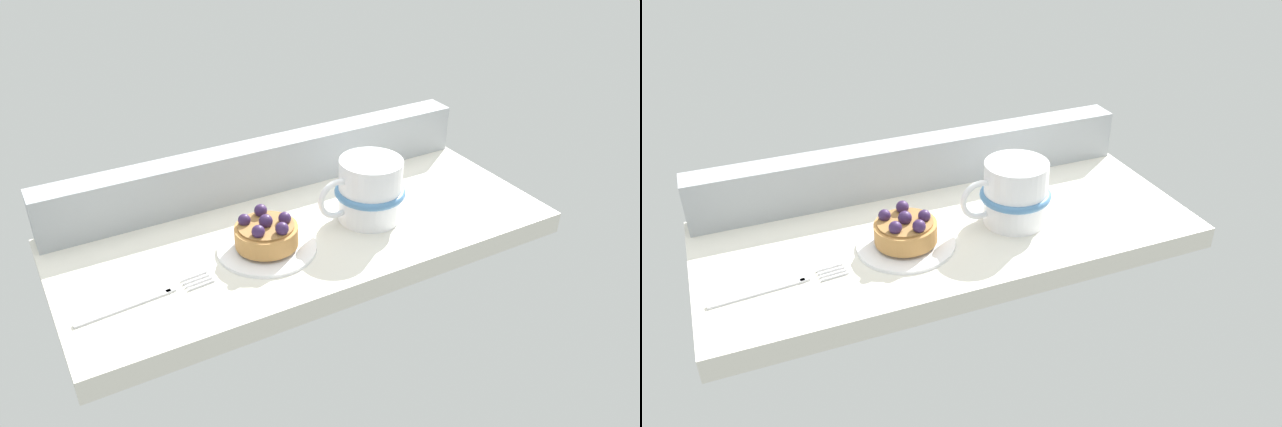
# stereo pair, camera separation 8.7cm
# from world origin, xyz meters

# --- Properties ---
(ground_plane) EXTENTS (0.68, 0.30, 0.03)m
(ground_plane) POSITION_xyz_m (0.00, 0.00, -0.02)
(ground_plane) COLOR silver
(window_rail_back) EXTENTS (0.67, 0.05, 0.08)m
(window_rail_back) POSITION_xyz_m (0.00, 0.13, 0.04)
(window_rail_back) COLOR #9EA3A8
(window_rail_back) RESTS_ON ground_plane
(dessert_plate) EXTENTS (0.13, 0.13, 0.01)m
(dessert_plate) POSITION_xyz_m (-0.07, -0.03, 0.00)
(dessert_plate) COLOR white
(dessert_plate) RESTS_ON ground_plane
(raspberry_tart) EXTENTS (0.08, 0.08, 0.04)m
(raspberry_tart) POSITION_xyz_m (-0.07, -0.03, 0.03)
(raspberry_tart) COLOR #B77F42
(raspberry_tart) RESTS_ON dessert_plate
(coffee_mug) EXTENTS (0.13, 0.10, 0.09)m
(coffee_mug) POSITION_xyz_m (0.09, -0.02, 0.05)
(coffee_mug) COLOR white
(coffee_mug) RESTS_ON ground_plane
(dessert_fork) EXTENTS (0.17, 0.03, 0.01)m
(dessert_fork) POSITION_xyz_m (-0.24, -0.06, 0.00)
(dessert_fork) COLOR silver
(dessert_fork) RESTS_ON ground_plane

